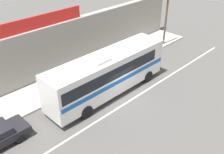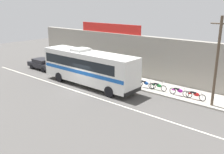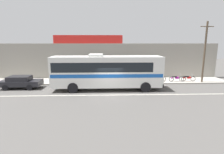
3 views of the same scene
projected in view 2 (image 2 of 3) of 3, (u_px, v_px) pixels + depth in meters
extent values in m
plane|color=#4F4C49|center=(82.00, 89.00, 25.22)|extent=(70.00, 70.00, 0.00)
cube|color=#A8A399|center=(115.00, 77.00, 28.99)|extent=(30.00, 3.60, 0.14)
cube|color=gray|center=(127.00, 55.00, 29.90)|extent=(30.00, 0.70, 4.80)
cube|color=red|center=(109.00, 28.00, 30.80)|extent=(9.28, 0.12, 1.10)
cube|color=silver|center=(76.00, 91.00, 24.64)|extent=(30.00, 0.14, 0.01)
cube|color=silver|center=(89.00, 67.00, 25.77)|extent=(11.36, 2.52, 3.10)
cube|color=black|center=(85.00, 61.00, 25.90)|extent=(9.99, 2.54, 0.96)
cube|color=#1956B2|center=(89.00, 70.00, 25.85)|extent=(11.13, 2.54, 0.36)
cube|color=black|center=(133.00, 72.00, 22.11)|extent=(0.04, 2.27, 1.40)
cube|color=black|center=(133.00, 92.00, 22.63)|extent=(0.12, 2.52, 0.36)
cube|color=silver|center=(81.00, 50.00, 26.01)|extent=(1.40, 1.76, 0.24)
cylinder|color=black|center=(125.00, 86.00, 24.62)|extent=(1.04, 0.32, 1.04)
cylinder|color=black|center=(109.00, 92.00, 22.92)|extent=(1.04, 0.32, 1.04)
cylinder|color=black|center=(76.00, 73.00, 29.17)|extent=(1.04, 0.32, 1.04)
cylinder|color=black|center=(59.00, 77.00, 27.46)|extent=(1.04, 0.32, 1.04)
cube|color=black|center=(43.00, 65.00, 32.61)|extent=(4.30, 1.80, 0.56)
cube|color=black|center=(42.00, 61.00, 32.52)|extent=(2.24, 1.62, 0.48)
cube|color=black|center=(46.00, 62.00, 32.01)|extent=(0.21, 1.51, 0.34)
cylinder|color=black|center=(54.00, 67.00, 32.53)|extent=(0.62, 0.20, 0.62)
cylinder|color=black|center=(43.00, 70.00, 31.29)|extent=(0.62, 0.20, 0.62)
cylinder|color=black|center=(43.00, 64.00, 34.09)|extent=(0.62, 0.20, 0.62)
cylinder|color=black|center=(32.00, 67.00, 32.85)|extent=(0.62, 0.20, 0.62)
cylinder|color=brown|center=(217.00, 63.00, 19.86)|extent=(0.22, 0.22, 7.24)
cylinder|color=brown|center=(221.00, 24.00, 19.01)|extent=(1.60, 0.10, 0.10)
torus|color=black|center=(186.00, 94.00, 22.52)|extent=(0.62, 0.06, 0.62)
torus|color=black|center=(173.00, 91.00, 23.33)|extent=(0.62, 0.06, 0.62)
cylinder|color=silver|center=(185.00, 91.00, 22.48)|extent=(0.34, 0.04, 0.65)
cylinder|color=silver|center=(184.00, 87.00, 22.46)|extent=(0.03, 0.56, 0.03)
ellipsoid|color=#991E8C|center=(180.00, 91.00, 22.83)|extent=(0.56, 0.22, 0.34)
cube|color=black|center=(177.00, 89.00, 22.99)|extent=(0.52, 0.20, 0.10)
ellipsoid|color=#991E8C|center=(173.00, 90.00, 23.25)|extent=(0.36, 0.14, 0.16)
torus|color=black|center=(164.00, 89.00, 23.99)|extent=(0.62, 0.06, 0.62)
torus|color=black|center=(153.00, 86.00, 24.75)|extent=(0.62, 0.06, 0.62)
cylinder|color=silver|center=(163.00, 85.00, 23.96)|extent=(0.34, 0.04, 0.65)
cylinder|color=silver|center=(162.00, 82.00, 23.93)|extent=(0.03, 0.56, 0.03)
ellipsoid|color=#237F38|center=(159.00, 86.00, 24.28)|extent=(0.56, 0.22, 0.34)
cube|color=black|center=(156.00, 84.00, 24.42)|extent=(0.52, 0.20, 0.10)
ellipsoid|color=#237F38|center=(153.00, 85.00, 24.67)|extent=(0.36, 0.14, 0.16)
torus|color=black|center=(151.00, 86.00, 24.68)|extent=(0.62, 0.06, 0.62)
torus|color=black|center=(140.00, 83.00, 25.51)|extent=(0.62, 0.06, 0.62)
cylinder|color=silver|center=(151.00, 83.00, 24.64)|extent=(0.34, 0.04, 0.65)
cylinder|color=silver|center=(150.00, 80.00, 24.61)|extent=(0.03, 0.56, 0.03)
ellipsoid|color=#1E51B2|center=(146.00, 83.00, 25.00)|extent=(0.56, 0.22, 0.34)
cube|color=black|center=(144.00, 81.00, 25.16)|extent=(0.52, 0.20, 0.10)
ellipsoid|color=#1E51B2|center=(141.00, 82.00, 25.43)|extent=(0.36, 0.14, 0.16)
torus|color=black|center=(202.00, 98.00, 21.63)|extent=(0.62, 0.06, 0.62)
torus|color=black|center=(189.00, 95.00, 22.39)|extent=(0.62, 0.06, 0.62)
cylinder|color=silver|center=(202.00, 94.00, 21.59)|extent=(0.34, 0.04, 0.65)
cylinder|color=silver|center=(201.00, 91.00, 21.56)|extent=(0.03, 0.56, 0.03)
ellipsoid|color=red|center=(196.00, 94.00, 21.92)|extent=(0.56, 0.22, 0.34)
cube|color=black|center=(193.00, 92.00, 22.06)|extent=(0.52, 0.20, 0.10)
ellipsoid|color=red|center=(190.00, 93.00, 22.31)|extent=(0.36, 0.14, 0.16)
cylinder|color=navy|center=(135.00, 80.00, 26.38)|extent=(0.13, 0.13, 0.83)
cylinder|color=navy|center=(134.00, 80.00, 26.25)|extent=(0.13, 0.13, 0.83)
cylinder|color=gold|center=(134.00, 73.00, 26.11)|extent=(0.30, 0.30, 0.62)
sphere|color=tan|center=(134.00, 69.00, 25.98)|extent=(0.23, 0.23, 0.23)
cylinder|color=gold|center=(135.00, 73.00, 26.25)|extent=(0.08, 0.08, 0.57)
cylinder|color=gold|center=(133.00, 73.00, 25.96)|extent=(0.08, 0.08, 0.57)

